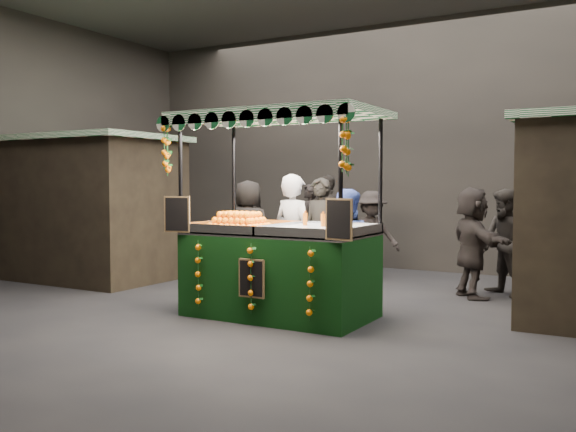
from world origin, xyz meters
The scene contains 13 objects.
ground centered at (0.00, 0.00, 0.00)m, with size 12.00×12.00×0.00m, color black.
market_hall centered at (0.00, 0.00, 3.38)m, with size 12.10×10.10×5.05m.
neighbour_stall_left centered at (-4.40, 1.00, 1.31)m, with size 3.00×2.20×2.60m.
juice_stall centered at (0.21, -0.18, 0.83)m, with size 2.75×1.62×2.67m.
vendor_grey centered at (-0.12, 0.80, 0.94)m, with size 0.77×0.59×1.88m.
vendor_blue centered at (0.76, 0.68, 0.84)m, with size 0.92×0.78×1.67m.
shopper_0 centered at (-0.30, 2.03, 0.92)m, with size 0.73×0.54×1.84m.
shopper_1 centered at (2.49, 2.84, 0.83)m, with size 1.02×1.00×1.66m.
shopper_2 centered at (-0.80, 3.34, 0.95)m, with size 1.17×0.60×1.91m.
shopper_3 centered at (0.05, 3.40, 0.81)m, with size 1.18×1.13×1.61m.
shopper_4 centered at (-1.84, 2.21, 0.90)m, with size 0.94×0.67×1.80m.
shopper_5 centered at (2.08, 2.45, 0.85)m, with size 1.35×1.55×1.70m.
shopper_6 centered at (-1.72, 4.33, 0.87)m, with size 0.67×0.75×1.73m.
Camera 1 is at (4.31, -7.17, 1.75)m, focal length 38.97 mm.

